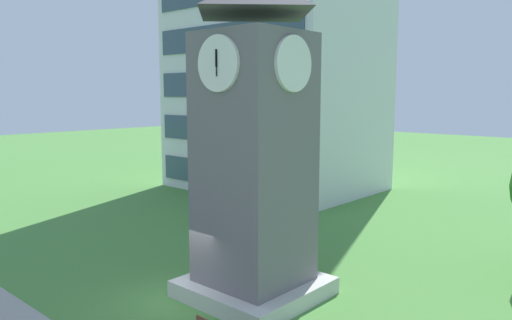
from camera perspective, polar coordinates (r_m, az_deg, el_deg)
name	(u,v)px	position (r m, az deg, el deg)	size (l,w,h in m)	color
ground_plane	(180,301)	(18.31, -8.81, -15.87)	(160.00, 160.00, 0.00)	#4C893D
clock_tower	(254,159)	(17.25, -0.22, 0.14)	(4.45, 4.45, 11.19)	slate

